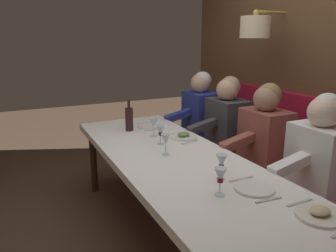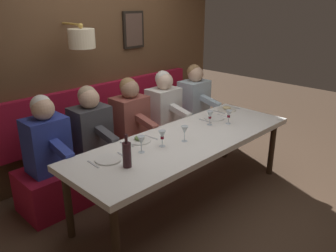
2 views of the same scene
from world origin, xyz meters
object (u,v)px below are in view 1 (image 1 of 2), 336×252
object	(u,v)px
diner_middle	(265,132)
wine_glass_1	(221,162)
diner_farthest	(200,109)
wine_glass_4	(160,131)
diner_near	(320,152)
wine_glass_2	(166,140)
wine_glass_3	(154,124)
diner_far	(227,119)
wine_bottle	(129,119)
wine_glass_0	(220,176)
dining_table	(175,165)

from	to	relation	value
diner_middle	wine_glass_1	size ratio (longest dim) A/B	4.82
diner_farthest	wine_glass_4	world-z (taller)	diner_farthest
diner_near	diner_farthest	world-z (taller)	same
wine_glass_2	wine_glass_4	size ratio (longest dim) A/B	1.00
diner_near	wine_glass_3	size ratio (longest dim) A/B	4.82
diner_far	wine_glass_1	xyz separation A→B (m)	(-0.80, -1.06, 0.04)
diner_near	wine_bottle	xyz separation A→B (m)	(-0.95, 1.39, 0.04)
diner_farthest	wine_glass_4	xyz separation A→B (m)	(-0.85, -0.76, 0.04)
diner_middle	wine_glass_1	bearing A→B (deg)	-147.77
diner_far	wine_glass_0	bearing A→B (deg)	-127.03
wine_glass_2	diner_farthest	bearing A→B (deg)	47.65
diner_far	diner_farthest	size ratio (longest dim) A/B	1.00
wine_glass_2	wine_bottle	world-z (taller)	wine_bottle
diner_far	wine_glass_4	world-z (taller)	diner_far
wine_glass_0	wine_glass_1	world-z (taller)	same
wine_glass_1	diner_far	bearing A→B (deg)	52.85
diner_farthest	wine_glass_2	xyz separation A→B (m)	(-0.92, -1.01, 0.04)
dining_table	wine_glass_0	world-z (taller)	wine_glass_0
wine_glass_0	wine_glass_1	xyz separation A→B (m)	(0.13, 0.18, 0.00)
diner_middle	wine_glass_0	xyz separation A→B (m)	(-0.93, -0.68, 0.04)
wine_glass_3	wine_glass_2	bearing A→B (deg)	-102.95
diner_middle	wine_glass_4	distance (m)	0.91
wine_glass_4	wine_glass_2	bearing A→B (deg)	-105.74
diner_farthest	wine_glass_2	distance (m)	1.37
diner_middle	wine_glass_0	distance (m)	1.16
wine_glass_0	wine_bottle	bearing A→B (deg)	90.51
wine_glass_1	wine_glass_4	xyz separation A→B (m)	(-0.05, 0.81, -0.00)
wine_glass_1	wine_glass_4	size ratio (longest dim) A/B	1.00
diner_far	wine_glass_2	bearing A→B (deg)	-151.64
dining_table	diner_farthest	world-z (taller)	diner_farthest
wine_glass_1	diner_middle	bearing A→B (deg)	32.23
wine_glass_0	wine_bottle	xyz separation A→B (m)	(-0.01, 1.50, 0.00)
diner_far	wine_bottle	world-z (taller)	diner_far
diner_near	wine_glass_2	size ratio (longest dim) A/B	4.82
diner_middle	diner_far	distance (m)	0.55
wine_glass_4	wine_bottle	distance (m)	0.52
dining_table	diner_middle	world-z (taller)	diner_middle
dining_table	wine_glass_4	size ratio (longest dim) A/B	15.98
diner_middle	wine_bottle	xyz separation A→B (m)	(-0.95, 0.82, 0.04)
dining_table	diner_far	xyz separation A→B (m)	(0.88, 0.58, 0.14)
diner_middle	wine_glass_4	xyz separation A→B (m)	(-0.85, 0.30, 0.04)
diner_far	wine_glass_4	xyz separation A→B (m)	(-0.85, -0.25, 0.04)
wine_glass_1	wine_glass_3	xyz separation A→B (m)	(-0.01, 1.04, 0.00)
diner_farthest	wine_glass_2	size ratio (longest dim) A/B	4.82
diner_near	wine_glass_0	xyz separation A→B (m)	(-0.93, -0.12, 0.04)
wine_glass_0	wine_glass_3	world-z (taller)	same
wine_glass_4	wine_bottle	size ratio (longest dim) A/B	0.55
dining_table	wine_bottle	world-z (taller)	wine_bottle
diner_near	wine_glass_1	world-z (taller)	diner_near
wine_glass_3	wine_glass_4	size ratio (longest dim) A/B	1.00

